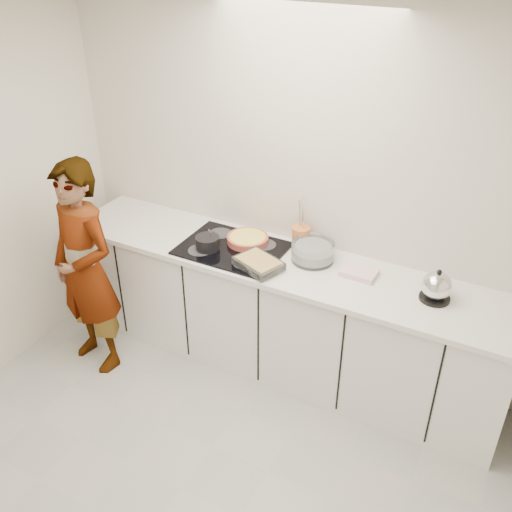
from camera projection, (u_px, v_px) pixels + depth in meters
The scene contains 14 objects.
floor at pixel (181, 489), 3.39m from camera, with size 3.60×3.20×0.00m, color #ACADA5.
ceiling at pixel (132, 24), 2.05m from camera, with size 3.60×3.20×0.00m, color white.
wall_back at pixel (300, 191), 3.94m from camera, with size 3.60×0.00×2.60m, color beige.
base_cabinets at pixel (277, 316), 4.14m from camera, with size 3.20×0.58×0.87m, color white.
countertop at pixel (278, 262), 3.90m from camera, with size 3.24×0.64×0.04m, color white.
hob at pixel (232, 248), 4.02m from camera, with size 0.72×0.54×0.01m, color black.
tart_dish at pixel (248, 239), 4.06m from camera, with size 0.39×0.39×0.05m.
saucepan at pixel (208, 243), 3.97m from camera, with size 0.20×0.20×0.16m.
baking_dish at pixel (259, 263), 3.77m from camera, with size 0.36×0.31×0.06m.
mixing_bowl at pixel (313, 252), 3.86m from camera, with size 0.38×0.38×0.14m.
tea_towel at pixel (359, 272), 3.73m from camera, with size 0.23×0.17×0.04m, color white.
kettle at pixel (437, 287), 3.45m from camera, with size 0.21×0.21×0.21m.
utensil_crock at pixel (301, 238), 4.00m from camera, with size 0.13×0.13×0.16m, color orange.
cook at pixel (85, 270), 3.98m from camera, with size 0.59×0.39×1.61m, color white.
Camera 1 is at (1.42, -1.73, 2.94)m, focal length 40.00 mm.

